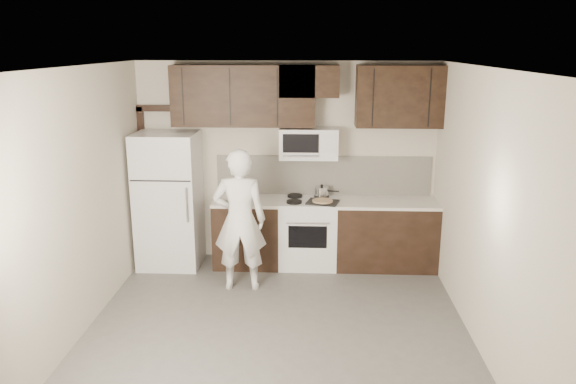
# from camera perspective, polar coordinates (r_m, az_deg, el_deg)

# --- Properties ---
(floor) EXTENTS (4.50, 4.50, 0.00)m
(floor) POSITION_cam_1_polar(r_m,az_deg,el_deg) (5.97, -1.20, -14.32)
(floor) COLOR #52504D
(floor) RESTS_ON ground
(back_wall) EXTENTS (4.00, 0.00, 4.00)m
(back_wall) POSITION_cam_1_polar(r_m,az_deg,el_deg) (7.62, -0.14, 3.02)
(back_wall) COLOR #BDB2A0
(back_wall) RESTS_ON ground
(ceiling) EXTENTS (4.50, 4.50, 0.00)m
(ceiling) POSITION_cam_1_polar(r_m,az_deg,el_deg) (5.22, -1.36, 12.53)
(ceiling) COLOR white
(ceiling) RESTS_ON back_wall
(counter_run) EXTENTS (2.95, 0.64, 0.91)m
(counter_run) POSITION_cam_1_polar(r_m,az_deg,el_deg) (7.56, 4.33, -4.17)
(counter_run) COLOR black
(counter_run) RESTS_ON floor
(stove) EXTENTS (0.76, 0.66, 0.94)m
(stove) POSITION_cam_1_polar(r_m,az_deg,el_deg) (7.55, 2.03, -4.11)
(stove) COLOR silver
(stove) RESTS_ON floor
(backsplash) EXTENTS (2.90, 0.02, 0.54)m
(backsplash) POSITION_cam_1_polar(r_m,az_deg,el_deg) (7.64, 3.60, 1.71)
(backsplash) COLOR silver
(backsplash) RESTS_ON counter_run
(upper_cabinets) EXTENTS (3.48, 0.35, 0.78)m
(upper_cabinets) POSITION_cam_1_polar(r_m,az_deg,el_deg) (7.31, 1.44, 9.89)
(upper_cabinets) COLOR black
(upper_cabinets) RESTS_ON back_wall
(microwave) EXTENTS (0.76, 0.42, 0.40)m
(microwave) POSITION_cam_1_polar(r_m,az_deg,el_deg) (7.37, 2.12, 4.97)
(microwave) COLOR silver
(microwave) RESTS_ON upper_cabinets
(refrigerator) EXTENTS (0.80, 0.76, 1.80)m
(refrigerator) POSITION_cam_1_polar(r_m,az_deg,el_deg) (7.62, -12.00, -0.81)
(refrigerator) COLOR silver
(refrigerator) RESTS_ON floor
(door_trim) EXTENTS (0.50, 0.08, 2.12)m
(door_trim) POSITION_cam_1_polar(r_m,az_deg,el_deg) (7.93, -14.16, 2.28)
(door_trim) COLOR black
(door_trim) RESTS_ON floor
(saucepan) EXTENTS (0.33, 0.19, 0.18)m
(saucepan) POSITION_cam_1_polar(r_m,az_deg,el_deg) (7.55, 3.46, 0.01)
(saucepan) COLOR silver
(saucepan) RESTS_ON stove
(baking_tray) EXTENTS (0.45, 0.38, 0.02)m
(baking_tray) POSITION_cam_1_polar(r_m,az_deg,el_deg) (7.29, 3.54, -1.04)
(baking_tray) COLOR black
(baking_tray) RESTS_ON counter_run
(pizza) EXTENTS (0.32, 0.32, 0.02)m
(pizza) POSITION_cam_1_polar(r_m,az_deg,el_deg) (7.28, 3.54, -0.89)
(pizza) COLOR tan
(pizza) RESTS_ON baking_tray
(person) EXTENTS (0.66, 0.45, 1.74)m
(person) POSITION_cam_1_polar(r_m,az_deg,el_deg) (6.74, -4.93, -2.86)
(person) COLOR white
(person) RESTS_ON floor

